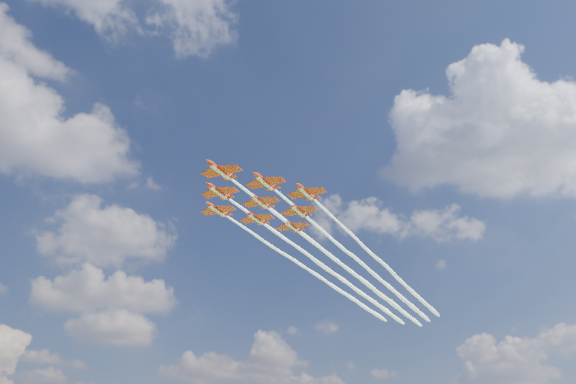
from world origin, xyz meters
TOP-DOWN VIEW (x-y plane):
  - jet_lead at (37.13, 34.26)m, footprint 125.57×97.62m
  - jet_row2_port at (48.91, 35.07)m, footprint 125.57×97.62m
  - jet_row2_starb at (40.90, 45.46)m, footprint 125.57×97.62m
  - jet_row3_port at (60.70, 35.88)m, footprint 125.57×97.62m
  - jet_row3_centre at (52.68, 46.27)m, footprint 125.57×97.62m
  - jet_row3_starb at (44.66, 56.65)m, footprint 125.57×97.62m
  - jet_row4_port at (64.47, 47.07)m, footprint 125.57×97.62m
  - jet_row4_starb at (56.45, 57.46)m, footprint 125.57×97.62m
  - jet_tail at (68.24, 58.27)m, footprint 125.57×97.62m

SIDE VIEW (x-z plane):
  - jet_lead at x=37.13m, z-range 78.25..81.02m
  - jet_row2_port at x=48.91m, z-range 78.25..81.02m
  - jet_row2_starb at x=40.90m, z-range 78.25..81.02m
  - jet_row3_port at x=60.70m, z-range 78.25..81.02m
  - jet_row3_centre at x=52.68m, z-range 78.25..81.02m
  - jet_row3_starb at x=44.66m, z-range 78.25..81.02m
  - jet_row4_port at x=64.47m, z-range 78.25..81.02m
  - jet_row4_starb at x=56.45m, z-range 78.25..81.02m
  - jet_tail at x=68.24m, z-range 78.25..81.02m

